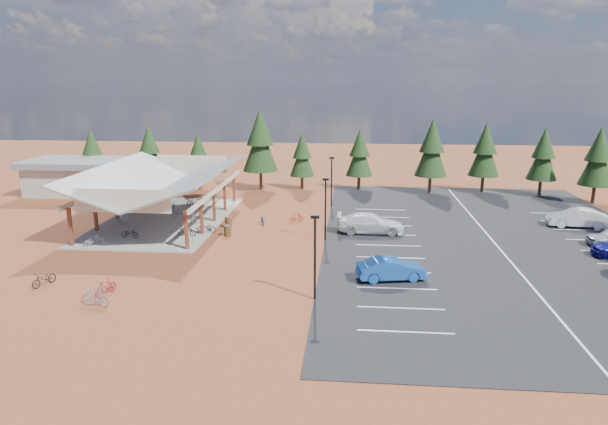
{
  "coord_description": "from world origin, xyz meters",
  "views": [
    {
      "loc": [
        7.06,
        -40.01,
        12.75
      ],
      "look_at": [
        3.37,
        1.01,
        2.55
      ],
      "focal_mm": 32.0,
      "sensor_mm": 36.0,
      "label": 1
    }
  ],
  "objects_px": {
    "lamp_post_0": "(315,251)",
    "car_9": "(577,218)",
    "bike_3": "(156,198)",
    "lamp_post_2": "(332,178)",
    "bike_9": "(94,241)",
    "outbuilding": "(77,176)",
    "trash_bin_1": "(228,222)",
    "car_3": "(370,223)",
    "bike_5": "(189,218)",
    "bike_4": "(187,231)",
    "bike_7": "(195,202)",
    "bike_6": "(179,214)",
    "bike_16": "(207,228)",
    "bike_11": "(106,287)",
    "bike_14": "(263,219)",
    "bike_pavilion": "(163,180)",
    "trash_bin_0": "(228,231)",
    "bike_2": "(169,207)",
    "bike_8": "(44,279)",
    "bike_0": "(130,233)",
    "bike_13": "(95,297)",
    "bike_15": "(296,218)",
    "car_1": "(391,269)"
  },
  "relations": [
    {
      "from": "bike_4",
      "to": "bike_16",
      "type": "height_order",
      "value": "bike_4"
    },
    {
      "from": "lamp_post_0",
      "to": "car_9",
      "type": "xyz_separation_m",
      "value": [
        21.88,
        18.01,
        -2.11
      ]
    },
    {
      "from": "bike_2",
      "to": "bike_7",
      "type": "relative_size",
      "value": 0.97
    },
    {
      "from": "trash_bin_1",
      "to": "car_3",
      "type": "relative_size",
      "value": 0.16
    },
    {
      "from": "bike_2",
      "to": "car_9",
      "type": "relative_size",
      "value": 0.36
    },
    {
      "from": "bike_6",
      "to": "bike_16",
      "type": "distance_m",
      "value": 5.74
    },
    {
      "from": "bike_4",
      "to": "bike_8",
      "type": "xyz_separation_m",
      "value": [
        -5.75,
        -11.43,
        -0.04
      ]
    },
    {
      "from": "trash_bin_0",
      "to": "bike_2",
      "type": "height_order",
      "value": "bike_2"
    },
    {
      "from": "lamp_post_2",
      "to": "bike_9",
      "type": "bearing_deg",
      "value": -139.74
    },
    {
      "from": "car_3",
      "to": "car_9",
      "type": "bearing_deg",
      "value": -79.14
    },
    {
      "from": "bike_pavilion",
      "to": "trash_bin_0",
      "type": "height_order",
      "value": "bike_pavilion"
    },
    {
      "from": "bike_9",
      "to": "bike_14",
      "type": "xyz_separation_m",
      "value": [
        12.04,
        7.79,
        -0.05
      ]
    },
    {
      "from": "trash_bin_0",
      "to": "bike_11",
      "type": "xyz_separation_m",
      "value": [
        -4.48,
        -13.14,
        0.06
      ]
    },
    {
      "from": "bike_3",
      "to": "bike_14",
      "type": "xyz_separation_m",
      "value": [
        12.32,
        -6.78,
        -0.23
      ]
    },
    {
      "from": "trash_bin_0",
      "to": "trash_bin_1",
      "type": "distance_m",
      "value": 2.84
    },
    {
      "from": "car_3",
      "to": "outbuilding",
      "type": "bearing_deg",
      "value": 67.78
    },
    {
      "from": "bike_8",
      "to": "car_3",
      "type": "height_order",
      "value": "car_3"
    },
    {
      "from": "bike_8",
      "to": "bike_16",
      "type": "distance_m",
      "value": 14.63
    },
    {
      "from": "outbuilding",
      "to": "bike_9",
      "type": "height_order",
      "value": "outbuilding"
    },
    {
      "from": "bike_3",
      "to": "car_9",
      "type": "bearing_deg",
      "value": -86.72
    },
    {
      "from": "bike_9",
      "to": "trash_bin_0",
      "type": "bearing_deg",
      "value": -119.97
    },
    {
      "from": "bike_2",
      "to": "bike_13",
      "type": "distance_m",
      "value": 22.57
    },
    {
      "from": "bike_14",
      "to": "lamp_post_2",
      "type": "bearing_deg",
      "value": 33.78
    },
    {
      "from": "bike_4",
      "to": "bike_11",
      "type": "height_order",
      "value": "bike_11"
    },
    {
      "from": "trash_bin_1",
      "to": "bike_5",
      "type": "distance_m",
      "value": 3.71
    },
    {
      "from": "lamp_post_0",
      "to": "bike_4",
      "type": "distance_m",
      "value": 16.76
    },
    {
      "from": "bike_pavilion",
      "to": "bike_5",
      "type": "xyz_separation_m",
      "value": [
        2.58,
        -1.19,
        -3.19
      ]
    },
    {
      "from": "bike_4",
      "to": "bike_7",
      "type": "height_order",
      "value": "bike_7"
    },
    {
      "from": "outbuilding",
      "to": "bike_9",
      "type": "relative_size",
      "value": 7.0
    },
    {
      "from": "lamp_post_2",
      "to": "bike_8",
      "type": "height_order",
      "value": "lamp_post_2"
    },
    {
      "from": "car_3",
      "to": "lamp_post_0",
      "type": "bearing_deg",
      "value": 165.92
    },
    {
      "from": "lamp_post_0",
      "to": "bike_9",
      "type": "xyz_separation_m",
      "value": [
        -17.92,
        8.82,
        -2.5
      ]
    },
    {
      "from": "lamp_post_0",
      "to": "trash_bin_1",
      "type": "bearing_deg",
      "value": 119.61
    },
    {
      "from": "outbuilding",
      "to": "trash_bin_1",
      "type": "relative_size",
      "value": 12.22
    },
    {
      "from": "trash_bin_0",
      "to": "bike_9",
      "type": "distance_m",
      "value": 10.46
    },
    {
      "from": "bike_0",
      "to": "bike_13",
      "type": "height_order",
      "value": "bike_13"
    },
    {
      "from": "lamp_post_0",
      "to": "bike_8",
      "type": "height_order",
      "value": "lamp_post_0"
    },
    {
      "from": "bike_pavilion",
      "to": "bike_16",
      "type": "height_order",
      "value": "bike_pavilion"
    },
    {
      "from": "bike_7",
      "to": "bike_3",
      "type": "bearing_deg",
      "value": 82.98
    },
    {
      "from": "bike_2",
      "to": "bike_5",
      "type": "xyz_separation_m",
      "value": [
        3.32,
        -4.33,
        0.06
      ]
    },
    {
      "from": "bike_8",
      "to": "bike_6",
      "type": "bearing_deg",
      "value": 98.34
    },
    {
      "from": "car_3",
      "to": "car_9",
      "type": "xyz_separation_m",
      "value": [
        18.19,
        3.45,
        0.0
      ]
    },
    {
      "from": "bike_8",
      "to": "bike_14",
      "type": "distance_m",
      "value": 19.64
    },
    {
      "from": "bike_15",
      "to": "car_9",
      "type": "height_order",
      "value": "car_9"
    },
    {
      "from": "outbuilding",
      "to": "bike_5",
      "type": "height_order",
      "value": "outbuilding"
    },
    {
      "from": "lamp_post_0",
      "to": "car_1",
      "type": "relative_size",
      "value": 1.16
    },
    {
      "from": "bike_11",
      "to": "bike_16",
      "type": "relative_size",
      "value": 1.02
    },
    {
      "from": "bike_11",
      "to": "bike_6",
      "type": "bearing_deg",
      "value": 114.32
    },
    {
      "from": "bike_0",
      "to": "bike_2",
      "type": "height_order",
      "value": "bike_2"
    },
    {
      "from": "bike_3",
      "to": "lamp_post_2",
      "type": "bearing_deg",
      "value": -77.16
    }
  ]
}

